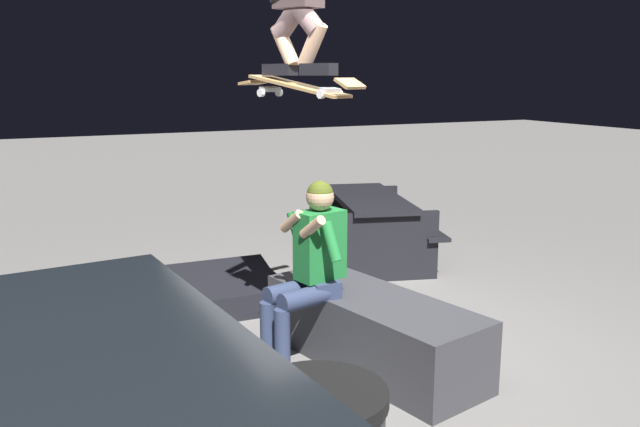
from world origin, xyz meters
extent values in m
plane|color=slate|center=(0.00, 0.00, 0.00)|extent=(40.00, 40.00, 0.00)
cube|color=#38383D|center=(-0.13, 0.00, 0.26)|extent=(1.87, 1.01, 0.51)
cube|color=#2D3856|center=(0.09, 0.32, 0.57)|extent=(0.32, 0.20, 0.12)
cube|color=#1E7233|center=(0.09, 0.32, 0.88)|extent=(0.27, 0.38, 0.50)
sphere|color=tan|center=(0.09, 0.32, 1.23)|extent=(0.20, 0.20, 0.20)
sphere|color=#475319|center=(0.09, 0.32, 1.25)|extent=(0.19, 0.19, 0.19)
cylinder|color=#1E7233|center=(-0.12, 0.34, 0.96)|extent=(0.20, 0.12, 0.29)
cylinder|color=tan|center=(-0.07, 0.45, 1.06)|extent=(0.25, 0.12, 0.19)
cylinder|color=#1E7233|center=(0.27, 0.42, 0.96)|extent=(0.20, 0.12, 0.29)
cylinder|color=tan|center=(0.17, 0.51, 1.06)|extent=(0.25, 0.12, 0.19)
cylinder|color=#2D3856|center=(-0.05, 0.50, 0.55)|extent=(0.22, 0.42, 0.14)
cylinder|color=#2D3856|center=(-0.09, 0.69, 0.28)|extent=(0.11, 0.11, 0.47)
cube|color=#2D9E66|center=(-0.10, 0.74, 0.04)|extent=(0.15, 0.28, 0.08)
cylinder|color=#2D3856|center=(0.13, 0.54, 0.55)|extent=(0.22, 0.42, 0.14)
cylinder|color=#2D3856|center=(0.09, 0.73, 0.28)|extent=(0.11, 0.11, 0.47)
cube|color=#2D9E66|center=(0.08, 0.78, 0.04)|extent=(0.15, 0.28, 0.08)
cube|color=#AD8451|center=(0.18, 0.44, 2.00)|extent=(0.81, 0.50, 0.15)
cube|color=#AD8451|center=(0.59, 0.62, 2.02)|extent=(0.19, 0.23, 0.04)
cube|color=#AD8451|center=(-0.23, 0.26, 2.02)|extent=(0.19, 0.23, 0.07)
cube|color=#99999E|center=(0.44, 0.55, 1.98)|extent=(0.12, 0.17, 0.04)
cylinder|color=white|center=(0.40, 0.63, 1.95)|extent=(0.06, 0.05, 0.05)
cylinder|color=white|center=(0.47, 0.47, 1.95)|extent=(0.06, 0.05, 0.05)
cube|color=#99999E|center=(-0.08, 0.33, 1.98)|extent=(0.12, 0.17, 0.04)
cylinder|color=white|center=(-0.11, 0.41, 1.95)|extent=(0.06, 0.05, 0.05)
cylinder|color=white|center=(-0.04, 0.25, 1.95)|extent=(0.06, 0.05, 0.05)
cube|color=black|center=(0.35, 0.51, 2.11)|extent=(0.28, 0.19, 0.08)
cube|color=black|center=(0.02, 0.37, 2.11)|extent=(0.28, 0.19, 0.08)
cylinder|color=tan|center=(0.30, 0.49, 2.27)|extent=(0.26, 0.19, 0.31)
cylinder|color=#765C5C|center=(0.23, 0.46, 2.47)|extent=(0.36, 0.25, 0.33)
cylinder|color=tan|center=(0.06, 0.39, 2.27)|extent=(0.26, 0.19, 0.31)
cylinder|color=#765C5C|center=(0.13, 0.42, 2.47)|extent=(0.36, 0.25, 0.33)
cube|color=black|center=(1.69, 0.50, 0.03)|extent=(1.27, 1.04, 0.06)
cube|color=black|center=(1.69, 0.50, 0.08)|extent=(1.22, 1.03, 0.31)
cube|color=black|center=(1.69, 0.99, 0.07)|extent=(1.11, 0.08, 0.14)
cube|color=black|center=(1.69, 0.00, 0.07)|extent=(1.11, 0.08, 0.14)
cube|color=black|center=(2.25, -1.32, 0.72)|extent=(1.83, 1.15, 0.06)
cube|color=black|center=(2.41, -0.79, 0.42)|extent=(1.70, 0.70, 0.04)
cube|color=black|center=(2.10, -1.85, 0.42)|extent=(1.70, 0.70, 0.04)
cube|color=black|center=(2.99, -1.53, 0.36)|extent=(0.36, 1.07, 0.72)
cube|color=black|center=(1.51, -1.10, 0.36)|extent=(0.36, 1.07, 0.72)
cylinder|color=black|center=(-1.77, 1.22, 0.78)|extent=(0.58, 0.58, 0.06)
camera|label=1|loc=(-3.99, 2.28, 2.07)|focal=36.62mm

